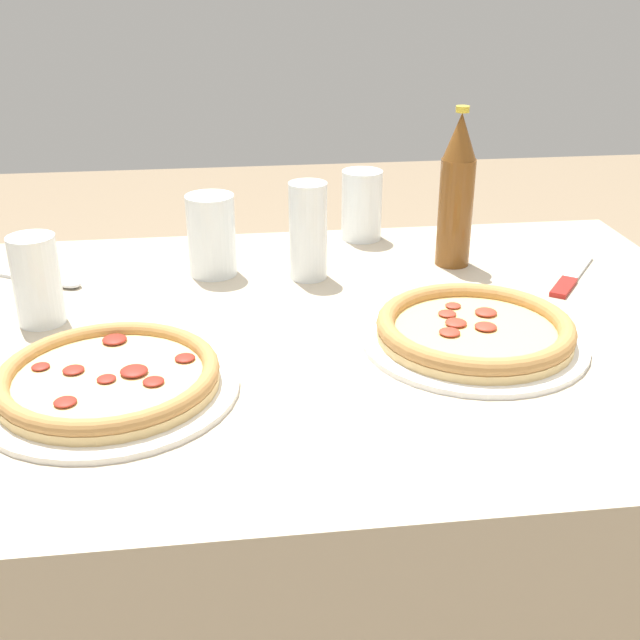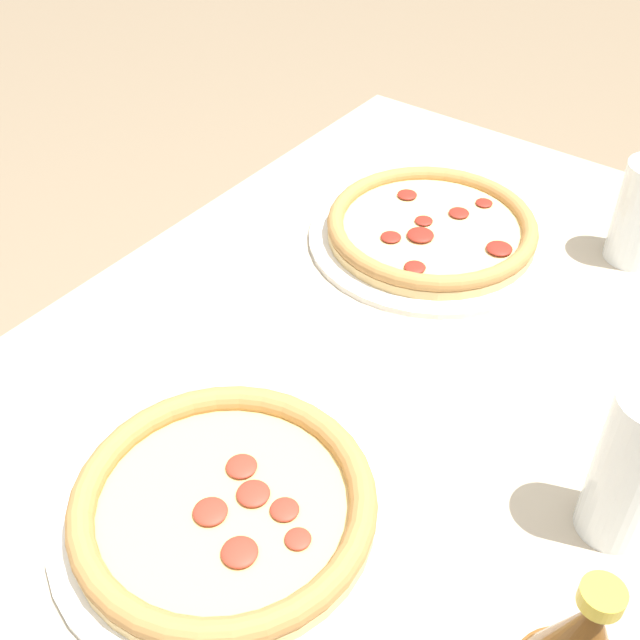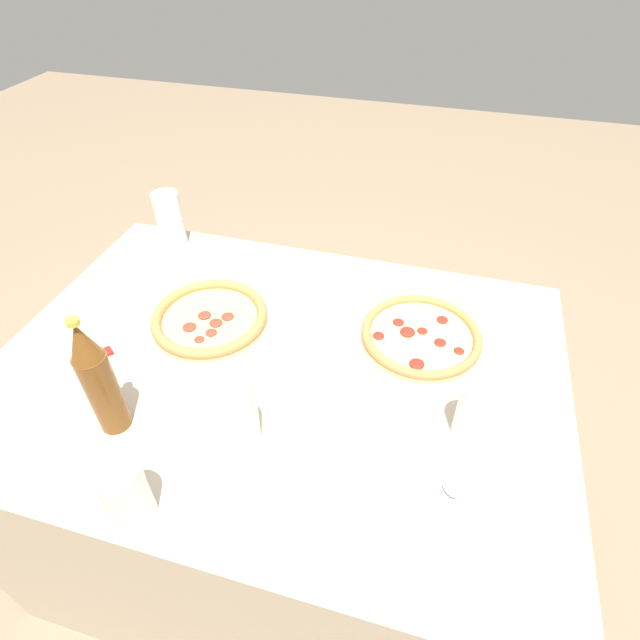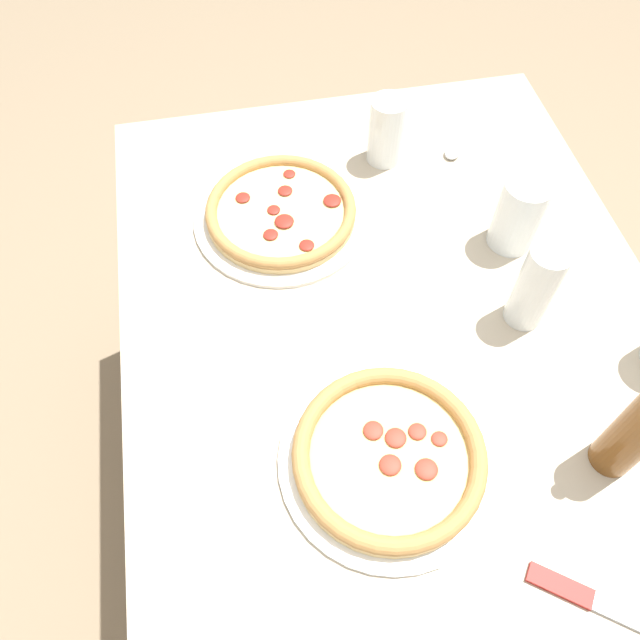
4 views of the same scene
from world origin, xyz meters
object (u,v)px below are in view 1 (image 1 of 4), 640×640
object	(u,v)px
glass_lemonade	(362,207)
knife	(571,277)
pizza_pepperoni	(474,331)
glass_cola	(308,233)
beer_bottle	(457,192)
spoon	(43,280)
pizza_margherita	(109,379)
glass_red_wine	(212,239)
glass_mango_juice	(37,285)

from	to	relation	value
glass_lemonade	knife	distance (m)	0.40
pizza_pepperoni	knife	size ratio (longest dim) A/B	1.73
glass_cola	beer_bottle	world-z (taller)	beer_bottle
glass_lemonade	beer_bottle	size ratio (longest dim) A/B	0.48
beer_bottle	spoon	xyz separation A→B (m)	(0.69, -0.00, -0.12)
pizza_margherita	spoon	size ratio (longest dim) A/B	1.73
pizza_pepperoni	glass_cola	size ratio (longest dim) A/B	1.94
beer_bottle	spoon	distance (m)	0.70
pizza_margherita	beer_bottle	xyz separation A→B (m)	(-0.54, -0.38, 0.11)
pizza_margherita	glass_cola	xyz separation A→B (m)	(-0.28, -0.35, 0.06)
glass_red_wine	pizza_pepperoni	bearing A→B (deg)	138.49
glass_mango_juice	knife	size ratio (longest dim) A/B	0.73
pizza_pepperoni	glass_mango_juice	size ratio (longest dim) A/B	2.36
pizza_pepperoni	knife	xyz separation A→B (m)	(-0.23, -0.21, -0.02)
spoon	beer_bottle	bearing A→B (deg)	179.96
glass_cola	knife	world-z (taller)	glass_cola
glass_cola	glass_mango_juice	distance (m)	0.42
pizza_margherita	pizza_pepperoni	bearing A→B (deg)	-171.33
beer_bottle	glass_cola	bearing A→B (deg)	6.99
knife	glass_lemonade	bearing A→B (deg)	-39.09
glass_mango_juice	glass_lemonade	world-z (taller)	glass_mango_juice
beer_bottle	glass_mango_juice	bearing A→B (deg)	13.69
pizza_margherita	spoon	world-z (taller)	pizza_margherita
pizza_pepperoni	glass_lemonade	bearing A→B (deg)	-80.66
beer_bottle	knife	xyz separation A→B (m)	(-0.18, 0.10, -0.12)
glass_lemonade	pizza_pepperoni	bearing A→B (deg)	99.34
glass_red_wine	spoon	world-z (taller)	glass_red_wine
glass_red_wine	knife	distance (m)	0.60
pizza_margherita	beer_bottle	world-z (taller)	beer_bottle
glass_lemonade	spoon	xyz separation A→B (m)	(0.55, 0.15, -0.06)
glass_mango_juice	pizza_pepperoni	bearing A→B (deg)	166.19
glass_mango_juice	glass_lemonade	xyz separation A→B (m)	(-0.53, -0.32, 0.00)
glass_mango_juice	glass_cola	bearing A→B (deg)	-162.28
beer_bottle	glass_lemonade	bearing A→B (deg)	-49.54
beer_bottle	knife	distance (m)	0.24
pizza_pepperoni	glass_mango_juice	world-z (taller)	glass_mango_juice
glass_lemonade	pizza_margherita	bearing A→B (deg)	52.91
glass_cola	knife	distance (m)	0.44
spoon	glass_lemonade	bearing A→B (deg)	-164.43
glass_cola	glass_mango_juice	xyz separation A→B (m)	(0.40, 0.13, -0.02)
glass_mango_juice	spoon	xyz separation A→B (m)	(0.03, -0.16, -0.05)
glass_lemonade	glass_red_wine	distance (m)	0.32
glass_lemonade	glass_mango_juice	bearing A→B (deg)	30.94
beer_bottle	knife	world-z (taller)	beer_bottle
pizza_margherita	glass_cola	distance (m)	0.45
glass_cola	glass_lemonade	world-z (taller)	glass_cola
glass_red_wine	spoon	distance (m)	0.28
glass_mango_juice	beer_bottle	xyz separation A→B (m)	(-0.66, -0.16, 0.07)
spoon	glass_cola	bearing A→B (deg)	175.83
glass_red_wine	spoon	bearing A→B (deg)	0.89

